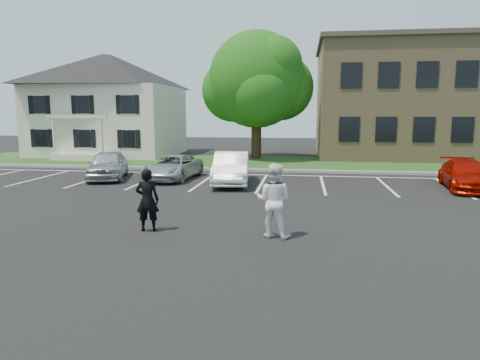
% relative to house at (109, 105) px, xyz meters
% --- Properties ---
extents(ground_plane, '(90.00, 90.00, 0.00)m').
position_rel_house_xyz_m(ground_plane, '(13.00, -19.97, -3.83)').
color(ground_plane, black).
rests_on(ground_plane, ground).
extents(curb, '(40.00, 0.30, 0.15)m').
position_rel_house_xyz_m(curb, '(13.00, -7.97, -3.75)').
color(curb, gray).
rests_on(curb, ground).
extents(grass_strip, '(44.00, 8.00, 0.08)m').
position_rel_house_xyz_m(grass_strip, '(13.00, -3.97, -3.79)').
color(grass_strip, '#154012').
rests_on(grass_strip, ground).
extents(stall_lines, '(34.00, 5.36, 0.01)m').
position_rel_house_xyz_m(stall_lines, '(14.40, -11.02, -3.82)').
color(stall_lines, silver).
rests_on(stall_lines, ground).
extents(house, '(10.30, 9.22, 7.60)m').
position_rel_house_xyz_m(house, '(0.00, 0.00, 0.00)').
color(house, beige).
rests_on(house, ground).
extents(office_building, '(22.40, 10.40, 8.30)m').
position_rel_house_xyz_m(office_building, '(27.00, 2.02, 0.33)').
color(office_building, '#9F855A').
rests_on(office_building, ground).
extents(tree, '(7.80, 7.20, 8.80)m').
position_rel_house_xyz_m(tree, '(11.70, -1.49, 1.52)').
color(tree, black).
rests_on(tree, ground).
extents(man_black_suit, '(0.69, 0.51, 1.75)m').
position_rel_house_xyz_m(man_black_suit, '(10.64, -20.50, -2.95)').
color(man_black_suit, black).
rests_on(man_black_suit, ground).
extents(man_white_shirt, '(1.10, 0.94, 1.96)m').
position_rel_house_xyz_m(man_white_shirt, '(14.12, -20.57, -2.85)').
color(man_white_shirt, white).
rests_on(man_white_shirt, ground).
extents(car_silver_west, '(2.75, 4.41, 1.40)m').
position_rel_house_xyz_m(car_silver_west, '(5.28, -11.62, -3.13)').
color(car_silver_west, silver).
rests_on(car_silver_west, ground).
extents(car_silver_minivan, '(2.35, 4.42, 1.18)m').
position_rel_house_xyz_m(car_silver_minivan, '(8.52, -11.30, -3.24)').
color(car_silver_minivan, '#B6B9BE').
rests_on(car_silver_minivan, ground).
extents(car_white_sedan, '(2.03, 4.58, 1.46)m').
position_rel_house_xyz_m(car_white_sedan, '(11.61, -12.29, -3.10)').
color(car_white_sedan, white).
rests_on(car_white_sedan, ground).
extents(car_red_compact, '(2.23, 4.42, 1.23)m').
position_rel_house_xyz_m(car_red_compact, '(21.81, -12.22, -3.21)').
color(car_red_compact, '#9C0B00').
rests_on(car_red_compact, ground).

